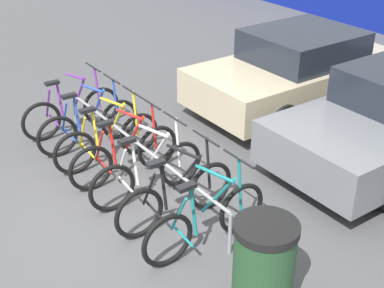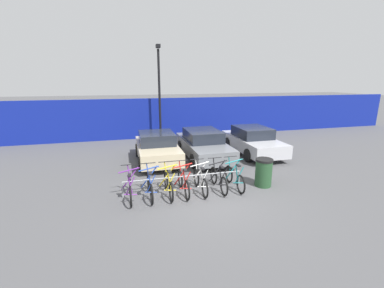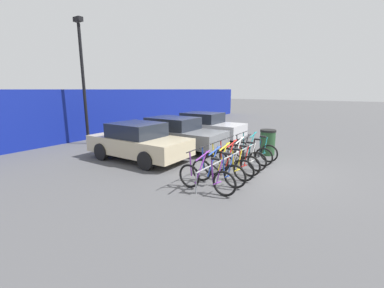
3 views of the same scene
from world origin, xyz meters
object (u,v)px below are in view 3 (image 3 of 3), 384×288
at_px(bicycle_white, 242,158).
at_px(bicycle_black, 249,154).
at_px(car_beige, 139,142).
at_px(bicycle_yellow, 227,166).
at_px(bicycle_red, 234,162).
at_px(lamp_post, 83,76).
at_px(bike_rack, 231,157).
at_px(bicycle_teal, 255,150).
at_px(car_silver, 204,126).
at_px(car_grey, 175,133).
at_px(bicycle_blue, 218,171).
at_px(trash_bin, 267,142).
at_px(bicycle_purple, 206,178).

relative_size(bicycle_white, bicycle_black, 1.00).
bearing_deg(car_beige, bicycle_yellow, -91.54).
distance_m(bicycle_red, lamp_post, 8.48).
distance_m(bike_rack, bicycle_white, 0.58).
bearing_deg(bicycle_teal, car_silver, 58.54).
relative_size(bicycle_black, car_grey, 0.38).
xyz_separation_m(bike_rack, lamp_post, (0.28, 7.83, 2.77)).
xyz_separation_m(bicycle_blue, bicycle_yellow, (0.62, 0.00, 0.00)).
xyz_separation_m(bicycle_red, trash_bin, (2.98, -0.12, 0.14)).
relative_size(bicycle_purple, bicycle_white, 1.00).
height_order(bike_rack, car_beige, car_beige).
distance_m(bicycle_purple, bicycle_white, 2.38).
xyz_separation_m(bicycle_teal, trash_bin, (1.09, -0.12, 0.14)).
xyz_separation_m(bicycle_purple, bicycle_blue, (0.64, 0.00, 0.00)).
bearing_deg(bike_rack, bicycle_blue, -172.93).
bearing_deg(bicycle_white, trash_bin, -5.69).
relative_size(bicycle_red, trash_bin, 1.66).
xyz_separation_m(bike_rack, trash_bin, (2.92, -0.27, 0.03)).
relative_size(bicycle_blue, car_silver, 0.40).
bearing_deg(lamp_post, car_beige, -100.15).
bearing_deg(bicycle_white, bicycle_yellow, 177.25).
distance_m(bicycle_blue, bicycle_white, 1.75).
bearing_deg(car_beige, bicycle_blue, -100.90).
height_order(bike_rack, bicycle_white, bicycle_white).
bearing_deg(bicycle_purple, car_grey, 49.62).
bearing_deg(bicycle_purple, bike_rack, 8.28).
bearing_deg(trash_bin, bicycle_red, 177.66).
height_order(bicycle_yellow, car_beige, car_beige).
height_order(bicycle_blue, bicycle_black, same).
bearing_deg(bicycle_white, lamp_post, 89.17).
relative_size(bicycle_red, bicycle_black, 1.00).
xyz_separation_m(bicycle_purple, bicycle_teal, (3.67, 0.00, 0.00)).
relative_size(bicycle_yellow, bicycle_white, 1.00).
bearing_deg(bicycle_red, car_grey, 61.41).
relative_size(bicycle_black, bicycle_teal, 1.00).
xyz_separation_m(bicycle_white, trash_bin, (2.38, -0.12, 0.14)).
xyz_separation_m(car_beige, car_grey, (2.28, 0.02, 0.00)).
bearing_deg(car_grey, bicycle_purple, -134.04).
bearing_deg(bicycle_red, car_silver, 37.73).
bearing_deg(bike_rack, bicycle_red, -110.27).
relative_size(bicycle_teal, trash_bin, 1.66).
bearing_deg(bicycle_white, car_grey, 68.75).
distance_m(car_grey, trash_bin, 4.05).
relative_size(bicycle_white, bicycle_teal, 1.00).
distance_m(bicycle_blue, bicycle_black, 2.42).
distance_m(bicycle_red, car_grey, 4.22).
distance_m(bike_rack, bicycle_black, 1.24).
height_order(bike_rack, bicycle_yellow, bicycle_yellow).
xyz_separation_m(bike_rack, car_grey, (1.81, 3.62, 0.20)).
distance_m(bike_rack, trash_bin, 2.94).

